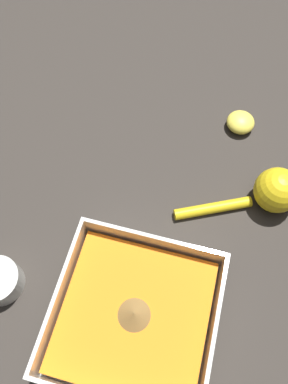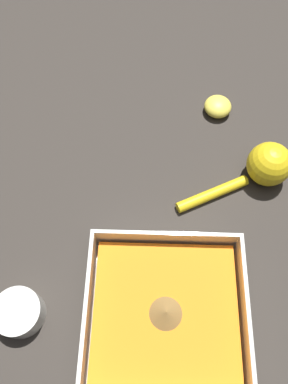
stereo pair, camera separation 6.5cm
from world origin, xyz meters
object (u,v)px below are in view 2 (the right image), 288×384
(square_dish, at_px, (165,315))
(spice_bowl, at_px, (20,313))
(lemon_squeezer, at_px, (264,167))
(lemon_half, at_px, (218,107))

(square_dish, xyz_separation_m, spice_bowl, (0.22, 0.00, -0.00))
(spice_bowl, distance_m, lemon_squeezer, 0.47)
(spice_bowl, xyz_separation_m, lemon_half, (-0.33, -0.41, -0.00))
(square_dish, relative_size, lemon_half, 4.37)
(spice_bowl, distance_m, lemon_half, 0.52)
(square_dish, height_order, lemon_squeezer, lemon_squeezer)
(spice_bowl, bearing_deg, square_dish, -179.33)
(lemon_squeezer, bearing_deg, spice_bowl, -172.50)
(square_dish, xyz_separation_m, lemon_squeezer, (-0.17, -0.26, 0.02))
(spice_bowl, bearing_deg, lemon_half, -128.73)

